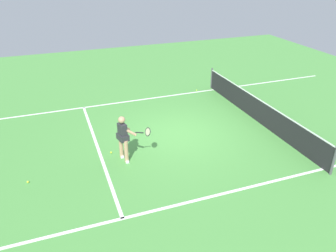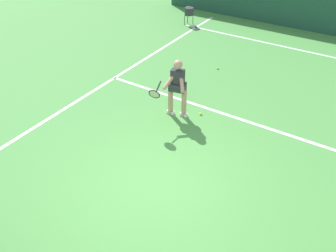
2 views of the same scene
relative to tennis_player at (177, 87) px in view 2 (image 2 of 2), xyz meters
name	(u,v)px [view 2 (image 2 of 2)]	position (x,y,z in m)	size (l,w,h in m)	color
ground_plane	(161,183)	(-1.02, 2.28, -0.85)	(27.86, 27.86, 0.00)	#4C9342
court_back_wall	(307,5)	(-1.02, -8.13, 0.09)	(12.41, 0.24, 1.88)	#23513D
baseline_marking	(285,47)	(-1.02, -5.93, -0.84)	(8.41, 0.10, 0.01)	white
service_line_marking	(224,114)	(-1.02, -0.72, -0.84)	(7.41, 0.10, 0.01)	white
sideline_right_marking	(37,126)	(2.69, 2.28, -0.84)	(0.10, 19.43, 0.01)	white
tennis_player	(177,87)	(0.00, 0.00, 0.00)	(0.68, 1.05, 1.55)	tan
tennis_ball_mid	(218,68)	(0.26, -2.99, -0.81)	(0.07, 0.07, 0.07)	#D1E533
tennis_ball_far	(201,114)	(-0.53, -0.36, -0.81)	(0.07, 0.07, 0.07)	#D1E533
ball_hopper	(189,11)	(3.12, -6.08, -0.30)	(0.36, 0.36, 0.74)	#333338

